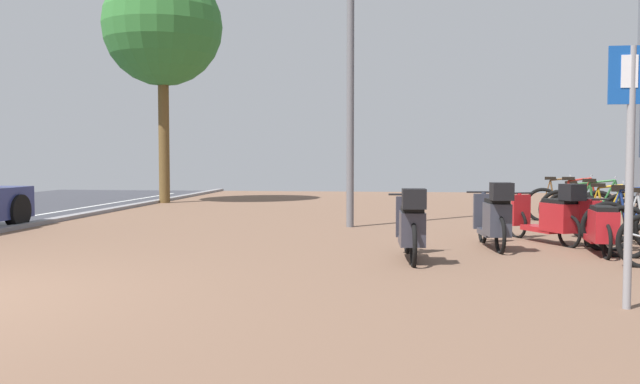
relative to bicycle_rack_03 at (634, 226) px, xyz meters
The scene contains 15 objects.
ground 7.82m from the bicycle_rack_03, 145.43° to the right, with size 21.00×40.00×0.13m.
bicycle_rack_03 is the anchor object (origin of this frame).
bicycle_rack_04 0.77m from the bicycle_rack_03, 75.62° to the left, with size 1.21×0.57×0.93m.
bicycle_rack_05 1.49m from the bicycle_rack_03, 86.57° to the left, with size 1.28×0.52×0.97m.
bicycle_rack_06 2.24m from the bicycle_rack_03, 85.78° to the left, with size 1.39×0.56×1.02m.
bicycle_rack_07 2.98m from the bicycle_rack_03, 90.40° to the left, with size 1.37×0.53×1.03m.
bicycle_rack_08 3.73m from the bicycle_rack_03, 87.15° to the left, with size 1.27×0.48×0.92m.
bicycle_rack_09 4.47m from the bicycle_rack_03, 90.52° to the left, with size 1.34×0.48×0.99m.
scooter_near 1.19m from the bicycle_rack_03, 144.76° to the left, with size 0.99×1.63×0.96m.
scooter_mid 3.36m from the bicycle_rack_03, 157.60° to the right, with size 0.52×1.72×0.97m.
scooter_far 0.65m from the bicycle_rack_03, 149.18° to the right, with size 0.52×1.74×0.74m.
scooter_extra 1.92m from the bicycle_rack_03, behind, with size 0.52×1.74×1.00m.
parking_sign 4.11m from the bicycle_rack_03, 108.49° to the right, with size 0.40×0.07×2.28m.
lamp_post 5.89m from the bicycle_rack_03, 146.50° to the left, with size 0.20×0.52×6.14m.
street_tree 14.09m from the bicycle_rack_03, 138.86° to the left, with size 3.36×3.36×6.69m.
Camera 1 is at (4.66, -5.48, 1.33)m, focal length 38.04 mm.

